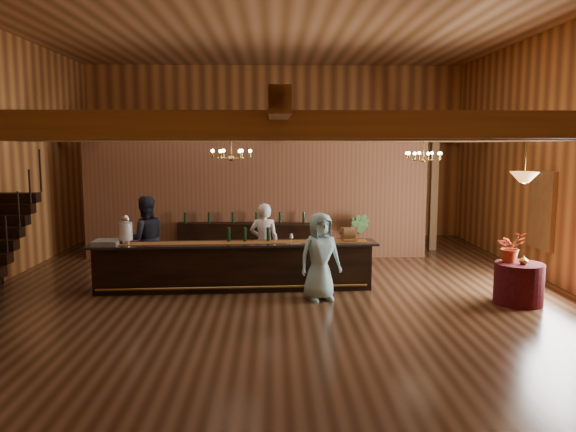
{
  "coord_description": "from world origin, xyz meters",
  "views": [
    {
      "loc": [
        -0.05,
        -11.26,
        3.0
      ],
      "look_at": [
        0.26,
        0.84,
        1.45
      ],
      "focal_mm": 35.0,
      "sensor_mm": 36.0,
      "label": 1
    }
  ],
  "objects_px": {
    "beverage_dispenser": "(126,230)",
    "backbar_shelf": "(245,241)",
    "pendant_lamp": "(524,177)",
    "staff_second": "(145,239)",
    "round_table": "(519,284)",
    "bartender": "(264,243)",
    "tasting_bar": "(234,266)",
    "guest": "(320,256)",
    "chandelier_left": "(231,154)",
    "raffle_drum": "(349,233)",
    "floor_plant": "(356,237)",
    "chandelier_right": "(424,156)"
  },
  "relations": [
    {
      "from": "chandelier_right",
      "to": "staff_second",
      "type": "xyz_separation_m",
      "value": [
        -6.17,
        -0.41,
        -1.8
      ]
    },
    {
      "from": "tasting_bar",
      "to": "round_table",
      "type": "bearing_deg",
      "value": -15.08
    },
    {
      "from": "round_table",
      "to": "staff_second",
      "type": "height_order",
      "value": "staff_second"
    },
    {
      "from": "round_table",
      "to": "chandelier_right",
      "type": "relative_size",
      "value": 1.13
    },
    {
      "from": "raffle_drum",
      "to": "chandelier_right",
      "type": "height_order",
      "value": "chandelier_right"
    },
    {
      "from": "round_table",
      "to": "staff_second",
      "type": "distance_m",
      "value": 7.69
    },
    {
      "from": "pendant_lamp",
      "to": "floor_plant",
      "type": "bearing_deg",
      "value": 120.55
    },
    {
      "from": "pendant_lamp",
      "to": "guest",
      "type": "height_order",
      "value": "pendant_lamp"
    },
    {
      "from": "pendant_lamp",
      "to": "bartender",
      "type": "relative_size",
      "value": 0.52
    },
    {
      "from": "chandelier_right",
      "to": "backbar_shelf",
      "type": "bearing_deg",
      "value": 155.3
    },
    {
      "from": "backbar_shelf",
      "to": "round_table",
      "type": "xyz_separation_m",
      "value": [
        5.38,
        -4.22,
        -0.1
      ]
    },
    {
      "from": "guest",
      "to": "round_table",
      "type": "bearing_deg",
      "value": -25.41
    },
    {
      "from": "chandelier_right",
      "to": "staff_second",
      "type": "distance_m",
      "value": 6.44
    },
    {
      "from": "bartender",
      "to": "guest",
      "type": "height_order",
      "value": "bartender"
    },
    {
      "from": "tasting_bar",
      "to": "floor_plant",
      "type": "distance_m",
      "value": 4.23
    },
    {
      "from": "pendant_lamp",
      "to": "guest",
      "type": "distance_m",
      "value": 4.06
    },
    {
      "from": "tasting_bar",
      "to": "guest",
      "type": "relative_size",
      "value": 3.48
    },
    {
      "from": "raffle_drum",
      "to": "chandelier_right",
      "type": "relative_size",
      "value": 0.42
    },
    {
      "from": "pendant_lamp",
      "to": "staff_second",
      "type": "distance_m",
      "value": 7.81
    },
    {
      "from": "backbar_shelf",
      "to": "chandelier_left",
      "type": "distance_m",
      "value": 3.76
    },
    {
      "from": "raffle_drum",
      "to": "floor_plant",
      "type": "height_order",
      "value": "raffle_drum"
    },
    {
      "from": "beverage_dispenser",
      "to": "chandelier_left",
      "type": "xyz_separation_m",
      "value": [
        2.15,
        0.14,
        1.54
      ]
    },
    {
      "from": "round_table",
      "to": "staff_second",
      "type": "bearing_deg",
      "value": 165.54
    },
    {
      "from": "chandelier_left",
      "to": "guest",
      "type": "xyz_separation_m",
      "value": [
        1.75,
        -0.88,
        -1.96
      ]
    },
    {
      "from": "round_table",
      "to": "tasting_bar",
      "type": "bearing_deg",
      "value": 167.7
    },
    {
      "from": "beverage_dispenser",
      "to": "raffle_drum",
      "type": "relative_size",
      "value": 1.76
    },
    {
      "from": "beverage_dispenser",
      "to": "bartender",
      "type": "xyz_separation_m",
      "value": [
        2.8,
        0.7,
        -0.4
      ]
    },
    {
      "from": "chandelier_left",
      "to": "staff_second",
      "type": "distance_m",
      "value": 2.77
    },
    {
      "from": "beverage_dispenser",
      "to": "chandelier_right",
      "type": "relative_size",
      "value": 0.75
    },
    {
      "from": "beverage_dispenser",
      "to": "backbar_shelf",
      "type": "height_order",
      "value": "beverage_dispenser"
    },
    {
      "from": "tasting_bar",
      "to": "chandelier_left",
      "type": "bearing_deg",
      "value": 114.67
    },
    {
      "from": "chandelier_right",
      "to": "bartender",
      "type": "height_order",
      "value": "chandelier_right"
    },
    {
      "from": "backbar_shelf",
      "to": "pendant_lamp",
      "type": "xyz_separation_m",
      "value": [
        5.38,
        -4.22,
        1.91
      ]
    },
    {
      "from": "tasting_bar",
      "to": "pendant_lamp",
      "type": "distance_m",
      "value": 5.89
    },
    {
      "from": "tasting_bar",
      "to": "floor_plant",
      "type": "xyz_separation_m",
      "value": [
        2.97,
        3.0,
        0.11
      ]
    },
    {
      "from": "round_table",
      "to": "pendant_lamp",
      "type": "xyz_separation_m",
      "value": [
        0.0,
        0.0,
        2.01
      ]
    },
    {
      "from": "backbar_shelf",
      "to": "chandelier_right",
      "type": "height_order",
      "value": "chandelier_right"
    },
    {
      "from": "tasting_bar",
      "to": "chandelier_right",
      "type": "bearing_deg",
      "value": 12.39
    },
    {
      "from": "backbar_shelf",
      "to": "floor_plant",
      "type": "bearing_deg",
      "value": 7.68
    },
    {
      "from": "chandelier_right",
      "to": "round_table",
      "type": "bearing_deg",
      "value": -61.47
    },
    {
      "from": "tasting_bar",
      "to": "guest",
      "type": "bearing_deg",
      "value": -27.95
    },
    {
      "from": "tasting_bar",
      "to": "pendant_lamp",
      "type": "height_order",
      "value": "pendant_lamp"
    },
    {
      "from": "beverage_dispenser",
      "to": "backbar_shelf",
      "type": "distance_m",
      "value": 3.9
    },
    {
      "from": "staff_second",
      "to": "pendant_lamp",
      "type": "bearing_deg",
      "value": 144.21
    },
    {
      "from": "chandelier_left",
      "to": "pendant_lamp",
      "type": "height_order",
      "value": "same"
    },
    {
      "from": "pendant_lamp",
      "to": "backbar_shelf",
      "type": "bearing_deg",
      "value": 141.92
    },
    {
      "from": "backbar_shelf",
      "to": "bartender",
      "type": "height_order",
      "value": "bartender"
    },
    {
      "from": "raffle_drum",
      "to": "guest",
      "type": "height_order",
      "value": "guest"
    },
    {
      "from": "chandelier_right",
      "to": "beverage_dispenser",
      "type": "bearing_deg",
      "value": -169.41
    },
    {
      "from": "bartender",
      "to": "staff_second",
      "type": "height_order",
      "value": "staff_second"
    }
  ]
}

